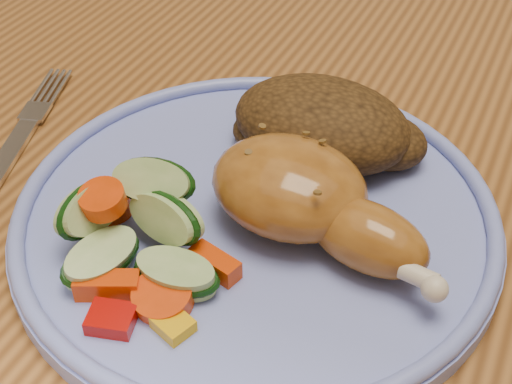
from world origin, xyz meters
TOP-DOWN VIEW (x-y plane):
  - dining_table at (0.00, 0.00)m, footprint 0.90×1.40m
  - plate at (-0.10, -0.10)m, footprint 0.29×0.29m
  - plate_rim at (-0.10, -0.10)m, footprint 0.29×0.29m
  - chicken_leg at (-0.07, -0.10)m, footprint 0.15×0.08m
  - rice_pilaf at (-0.09, -0.02)m, footprint 0.13×0.08m
  - vegetable_pile at (-0.15, -0.16)m, footprint 0.11×0.11m
  - fork at (-0.29, -0.10)m, footprint 0.07×0.16m

SIDE VIEW (x-z plane):
  - dining_table at x=0.00m, z-range 0.29..1.04m
  - fork at x=-0.29m, z-range 0.75..0.76m
  - plate at x=-0.10m, z-range 0.75..0.76m
  - plate_rim at x=-0.10m, z-range 0.76..0.77m
  - vegetable_pile at x=-0.15m, z-range 0.75..0.81m
  - rice_pilaf at x=-0.09m, z-range 0.76..0.81m
  - chicken_leg at x=-0.07m, z-range 0.76..0.81m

